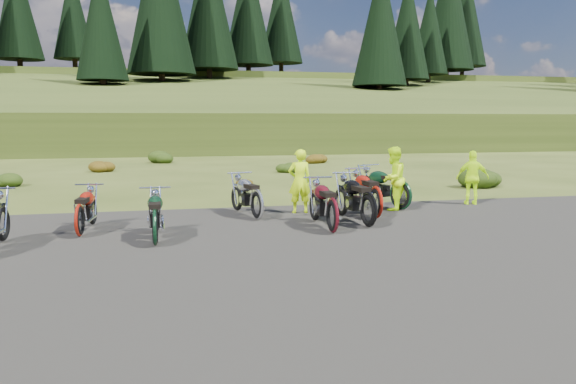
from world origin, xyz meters
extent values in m
plane|color=#344115|center=(0.00, 0.00, 0.00)|extent=(300.00, 300.00, 0.00)
cube|color=black|center=(0.00, -2.00, 0.00)|extent=(20.00, 12.00, 0.04)
cube|color=#334216|center=(0.00, 110.00, 0.00)|extent=(300.00, 90.00, 9.17)
cylinder|color=black|center=(-21.00, 69.00, 9.48)|extent=(0.70, 0.70, 2.20)
cone|color=black|center=(-21.00, 69.00, 17.38)|extent=(6.16, 6.16, 14.00)
cylinder|color=black|center=(-15.00, 75.00, 10.27)|extent=(0.70, 0.70, 2.20)
cone|color=black|center=(-15.00, 75.00, 17.67)|extent=(5.72, 5.72, 13.00)
cylinder|color=black|center=(-9.00, 50.00, 5.69)|extent=(0.70, 0.70, 2.20)
cone|color=black|center=(-9.00, 50.00, 12.59)|extent=(5.28, 5.28, 12.00)
cylinder|color=black|center=(-3.00, 56.00, 6.88)|extent=(0.70, 0.70, 2.20)
cylinder|color=black|center=(3.00, 62.00, 8.08)|extent=(0.70, 0.70, 2.20)
cone|color=black|center=(3.00, 62.00, 17.48)|extent=(7.48, 7.48, 17.00)
cylinder|color=black|center=(9.00, 68.00, 9.28)|extent=(0.70, 0.70, 2.20)
cone|color=black|center=(9.00, 68.00, 18.18)|extent=(7.04, 7.04, 16.00)
cylinder|color=black|center=(15.00, 74.00, 10.27)|extent=(0.70, 0.70, 2.20)
cone|color=black|center=(15.00, 74.00, 18.67)|extent=(6.60, 6.60, 15.00)
cylinder|color=black|center=(21.00, 49.00, 5.49)|extent=(0.70, 0.70, 2.20)
cone|color=black|center=(21.00, 49.00, 13.39)|extent=(6.16, 6.16, 14.00)
cylinder|color=black|center=(27.00, 55.00, 6.68)|extent=(0.70, 0.70, 2.20)
cone|color=black|center=(27.00, 55.00, 14.08)|extent=(5.72, 5.72, 13.00)
cylinder|color=black|center=(33.00, 61.00, 7.88)|extent=(0.70, 0.70, 2.20)
cone|color=black|center=(33.00, 61.00, 14.78)|extent=(5.28, 5.28, 12.00)
cylinder|color=black|center=(39.00, 67.00, 9.08)|extent=(0.70, 0.70, 2.20)
cone|color=black|center=(39.00, 67.00, 18.98)|extent=(7.92, 7.92, 18.00)
cylinder|color=black|center=(45.00, 73.00, 10.27)|extent=(0.70, 0.70, 2.20)
cone|color=black|center=(45.00, 73.00, 19.67)|extent=(7.48, 7.48, 17.00)
ellipsoid|color=black|center=(-9.10, 11.30, 0.31)|extent=(1.03, 1.03, 0.61)
ellipsoid|color=#5B300B|center=(-6.20, 16.60, 0.38)|extent=(1.30, 1.30, 0.77)
ellipsoid|color=black|center=(-3.30, 21.90, 0.46)|extent=(1.56, 1.56, 0.92)
ellipsoid|color=#5B300B|center=(-0.40, 9.20, 0.23)|extent=(0.77, 0.77, 0.45)
ellipsoid|color=black|center=(2.50, 14.50, 0.31)|extent=(1.03, 1.03, 0.61)
ellipsoid|color=#5B300B|center=(5.40, 19.80, 0.38)|extent=(1.30, 1.30, 0.77)
ellipsoid|color=black|center=(8.30, 7.10, 0.46)|extent=(1.56, 1.56, 0.92)
ellipsoid|color=#5B300B|center=(11.20, 12.40, 0.23)|extent=(0.77, 0.77, 0.45)
imported|color=#BFF00C|center=(0.19, 2.69, 0.85)|extent=(0.63, 0.42, 1.70)
imported|color=#BFF00C|center=(2.81, 2.59, 0.87)|extent=(1.06, 1.06, 1.74)
imported|color=#BFF00C|center=(5.49, 3.03, 0.79)|extent=(1.00, 0.66, 1.58)
camera|label=1|loc=(-3.38, -11.67, 2.48)|focal=35.00mm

